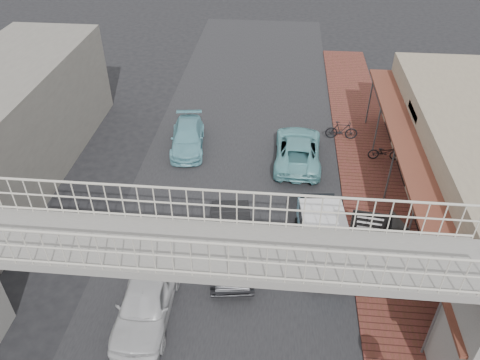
% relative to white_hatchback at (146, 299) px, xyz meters
% --- Properties ---
extents(ground, '(120.00, 120.00, 0.00)m').
position_rel_white_hatchback_xyz_m(ground, '(2.36, 2.25, -0.75)').
color(ground, black).
rests_on(ground, ground).
extents(road_strip, '(10.00, 60.00, 0.01)m').
position_rel_white_hatchback_xyz_m(road_strip, '(2.36, 2.25, -0.75)').
color(road_strip, black).
rests_on(road_strip, ground).
extents(sidewalk, '(3.00, 40.00, 0.10)m').
position_rel_white_hatchback_xyz_m(sidewalk, '(8.86, 5.25, -0.70)').
color(sidewalk, brown).
rests_on(sidewalk, ground).
extents(footbridge, '(16.40, 2.40, 6.34)m').
position_rel_white_hatchback_xyz_m(footbridge, '(2.36, -1.75, 2.42)').
color(footbridge, gray).
rests_on(footbridge, ground).
extents(building_far_left, '(5.00, 14.00, 5.00)m').
position_rel_white_hatchback_xyz_m(building_far_left, '(-8.64, 8.25, 1.75)').
color(building_far_left, gray).
rests_on(building_far_left, ground).
extents(white_hatchback, '(1.85, 4.46, 1.51)m').
position_rel_white_hatchback_xyz_m(white_hatchback, '(0.00, 0.00, 0.00)').
color(white_hatchback, silver).
rests_on(white_hatchback, ground).
extents(dark_sedan, '(2.18, 4.73, 1.50)m').
position_rel_white_hatchback_xyz_m(dark_sedan, '(2.62, 3.03, -0.00)').
color(dark_sedan, black).
rests_on(dark_sedan, ground).
extents(angkot_curb, '(2.38, 4.96, 1.37)m').
position_rel_white_hatchback_xyz_m(angkot_curb, '(5.27, 10.11, -0.07)').
color(angkot_curb, '#6CB5BB').
rests_on(angkot_curb, ground).
extents(angkot_far, '(2.18, 4.31, 1.20)m').
position_rel_white_hatchback_xyz_m(angkot_far, '(-0.57, 10.86, -0.15)').
color(angkot_far, '#70B6C3').
rests_on(angkot_far, ground).
extents(angkot_van, '(2.06, 3.95, 1.87)m').
position_rel_white_hatchback_xyz_m(angkot_van, '(6.17, 3.39, 0.43)').
color(angkot_van, black).
rests_on(angkot_van, ground).
extents(motorcycle_near, '(1.67, 0.60, 0.88)m').
position_rel_white_hatchback_xyz_m(motorcycle_near, '(9.71, 10.50, -0.22)').
color(motorcycle_near, black).
rests_on(motorcycle_near, sidewalk).
extents(motorcycle_far, '(1.75, 0.50, 1.05)m').
position_rel_white_hatchback_xyz_m(motorcycle_far, '(7.66, 12.35, -0.13)').
color(motorcycle_far, black).
rests_on(motorcycle_far, sidewalk).
extents(arrow_sign, '(2.01, 1.30, 3.39)m').
position_rel_white_hatchback_xyz_m(arrow_sign, '(8.39, 2.12, 2.08)').
color(arrow_sign, '#59595B').
rests_on(arrow_sign, sidewalk).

